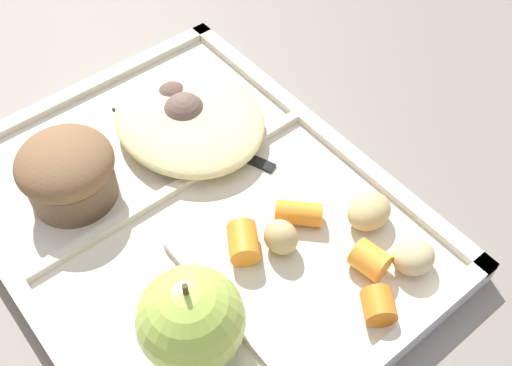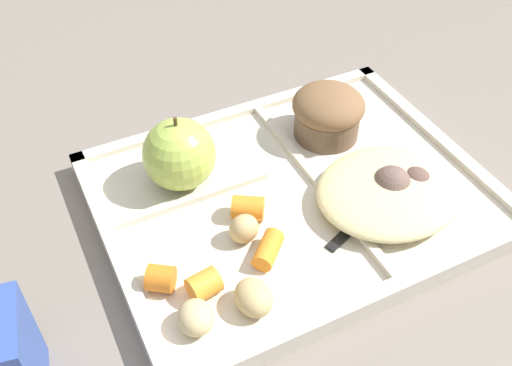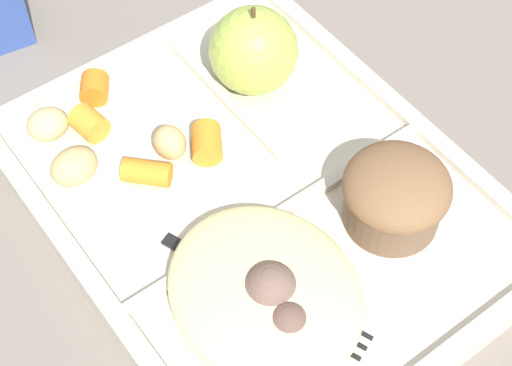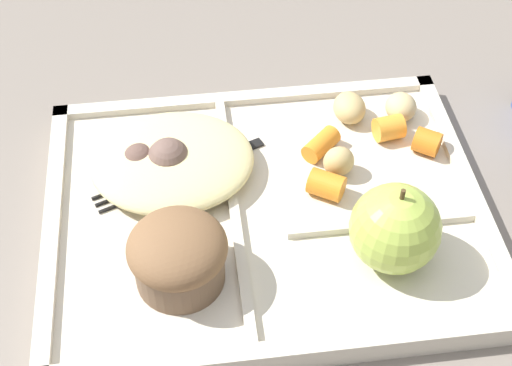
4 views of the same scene
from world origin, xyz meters
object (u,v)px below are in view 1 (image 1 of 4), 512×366
Objects in this scene: lunch_tray at (194,218)px; green_apple at (191,320)px; bran_muffin at (67,171)px; plastic_fork at (183,131)px.

lunch_tray is 4.65× the size of green_apple.
plastic_fork is at bearing -88.73° from bran_muffin.
bran_muffin is at bearing 40.03° from lunch_tray.
lunch_tray is at bearing -139.97° from bran_muffin.
bran_muffin is (0.07, 0.06, 0.04)m from lunch_tray.
lunch_tray is 4.84× the size of bran_muffin.
lunch_tray is 2.38× the size of plastic_fork.
lunch_tray reaches higher than plastic_fork.
bran_muffin is 0.49× the size of plastic_fork.
bran_muffin is (0.16, -0.00, -0.01)m from green_apple.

